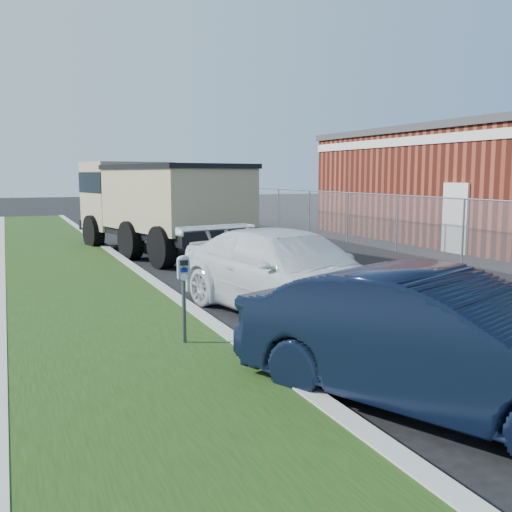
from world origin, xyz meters
name	(u,v)px	position (x,y,z in m)	size (l,w,h in m)	color
ground	(351,315)	(0.00, 0.00, 0.00)	(120.00, 120.00, 0.00)	black
streetside	(8,315)	(-5.57, 2.00, 0.07)	(6.12, 50.00, 0.15)	#999991
chainlink_fence	(397,212)	(6.00, 7.00, 1.26)	(0.06, 30.06, 30.00)	slate
parking_meter	(184,280)	(-3.30, -0.96, 1.01)	(0.18, 0.13, 1.24)	#3F4247
white_wagon	(287,273)	(-0.98, 0.57, 0.74)	(2.06, 5.07, 1.47)	white
navy_sedan	(440,344)	(-1.48, -4.08, 0.73)	(1.56, 4.46, 1.47)	black
dump_truck	(157,202)	(-1.15, 9.63, 1.62)	(4.24, 7.73, 2.87)	black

